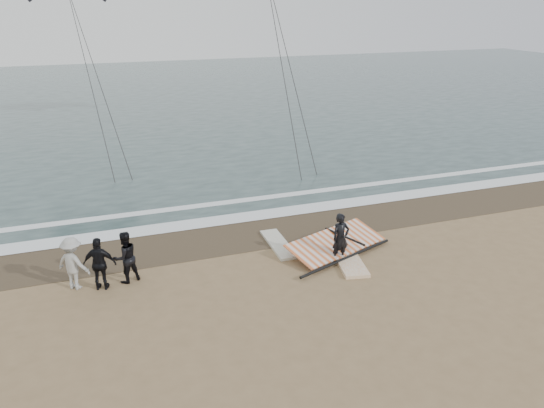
{
  "coord_description": "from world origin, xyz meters",
  "views": [
    {
      "loc": [
        -5.82,
        -11.54,
        7.61
      ],
      "look_at": [
        -0.6,
        3.0,
        1.6
      ],
      "focal_mm": 35.0,
      "sensor_mm": 36.0,
      "label": 1
    }
  ],
  "objects_px": {
    "man_main": "(341,238)",
    "board_white": "(346,257)",
    "board_cream": "(279,244)",
    "sail_rig": "(332,244)"
  },
  "relations": [
    {
      "from": "board_cream",
      "to": "board_white",
      "type": "bearing_deg",
      "value": -41.68
    },
    {
      "from": "board_white",
      "to": "board_cream",
      "type": "relative_size",
      "value": 1.19
    },
    {
      "from": "sail_rig",
      "to": "man_main",
      "type": "bearing_deg",
      "value": -99.81
    },
    {
      "from": "board_cream",
      "to": "sail_rig",
      "type": "height_order",
      "value": "sail_rig"
    },
    {
      "from": "board_cream",
      "to": "sail_rig",
      "type": "bearing_deg",
      "value": -27.03
    },
    {
      "from": "man_main",
      "to": "sail_rig",
      "type": "distance_m",
      "value": 1.04
    },
    {
      "from": "man_main",
      "to": "board_white",
      "type": "bearing_deg",
      "value": 14.55
    },
    {
      "from": "man_main",
      "to": "board_white",
      "type": "distance_m",
      "value": 0.79
    },
    {
      "from": "man_main",
      "to": "board_cream",
      "type": "bearing_deg",
      "value": 124.62
    },
    {
      "from": "man_main",
      "to": "board_white",
      "type": "height_order",
      "value": "man_main"
    }
  ]
}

